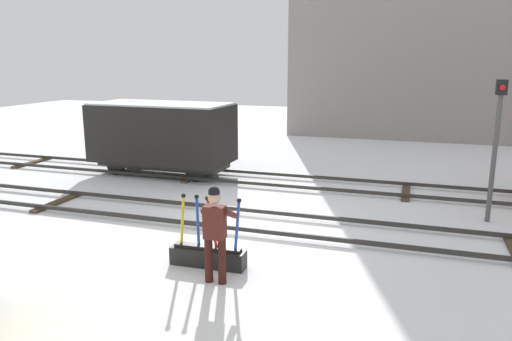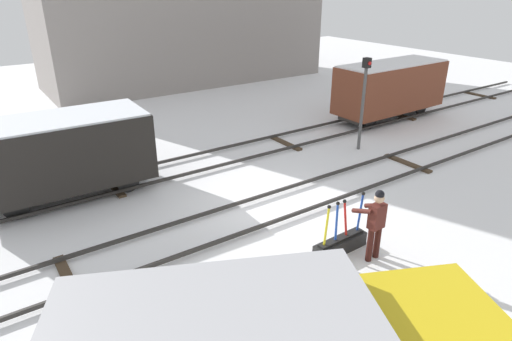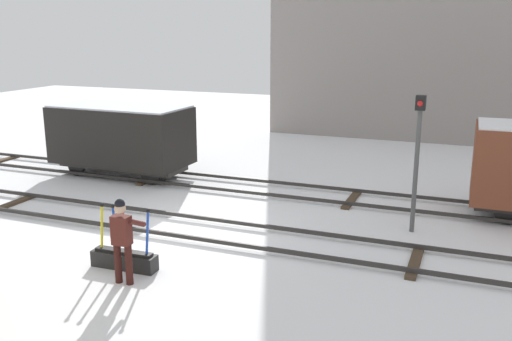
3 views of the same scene
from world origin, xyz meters
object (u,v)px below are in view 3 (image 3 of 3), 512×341
Objects in this scene: switch_lever_frame at (124,257)px; rail_worker at (122,236)px; freight_car_near_switch at (121,136)px; signal_post at (417,149)px.

rail_worker reaches higher than switch_lever_frame.
freight_car_near_switch is (-5.13, 7.43, 0.41)m from rail_worker.
rail_worker is 7.52m from signal_post.
freight_car_near_switch is at bearing 168.45° from signal_post.
signal_post is at bearing 44.20° from rail_worker.
freight_car_near_switch is at bearing 123.02° from switch_lever_frame.
switch_lever_frame is at bearing -140.04° from signal_post.
switch_lever_frame is 0.31× the size of freight_car_near_switch.
rail_worker is at bearing -56.49° from switch_lever_frame.
rail_worker is 0.52× the size of signal_post.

